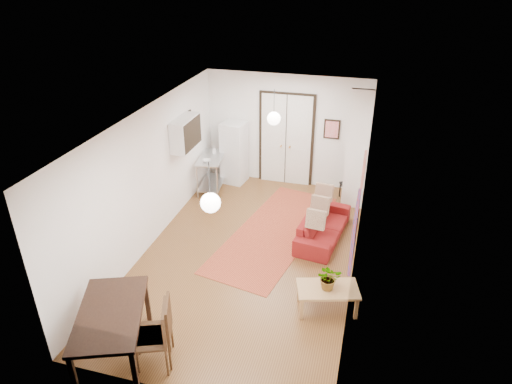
% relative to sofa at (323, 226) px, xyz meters
% --- Properties ---
extents(floor, '(7.00, 7.00, 0.00)m').
position_rel_sofa_xyz_m(floor, '(-1.37, -0.99, -0.28)').
color(floor, brown).
rests_on(floor, ground).
extents(ceiling, '(4.20, 7.00, 0.02)m').
position_rel_sofa_xyz_m(ceiling, '(-1.37, -0.99, 2.62)').
color(ceiling, silver).
rests_on(ceiling, wall_back).
extents(wall_back, '(4.20, 0.02, 2.90)m').
position_rel_sofa_xyz_m(wall_back, '(-1.37, 2.51, 1.17)').
color(wall_back, white).
rests_on(wall_back, floor).
extents(wall_front, '(4.20, 0.02, 2.90)m').
position_rel_sofa_xyz_m(wall_front, '(-1.37, -4.49, 1.17)').
color(wall_front, white).
rests_on(wall_front, floor).
extents(wall_left, '(0.02, 7.00, 2.90)m').
position_rel_sofa_xyz_m(wall_left, '(-3.47, -0.99, 1.17)').
color(wall_left, white).
rests_on(wall_left, floor).
extents(wall_right, '(0.02, 7.00, 2.90)m').
position_rel_sofa_xyz_m(wall_right, '(0.73, -0.99, 1.17)').
color(wall_right, white).
rests_on(wall_right, floor).
extents(double_doors, '(1.44, 0.06, 2.50)m').
position_rel_sofa_xyz_m(double_doors, '(-1.37, 2.46, 0.92)').
color(double_doors, silver).
rests_on(double_doors, wall_back).
extents(stub_partition, '(0.50, 0.10, 2.90)m').
position_rel_sofa_xyz_m(stub_partition, '(0.48, 1.56, 1.17)').
color(stub_partition, white).
rests_on(stub_partition, floor).
extents(wall_cabinet, '(0.35, 1.00, 0.70)m').
position_rel_sofa_xyz_m(wall_cabinet, '(-3.29, 0.51, 1.62)').
color(wall_cabinet, white).
rests_on(wall_cabinet, wall_left).
extents(painting_popart, '(0.05, 1.00, 1.00)m').
position_rel_sofa_xyz_m(painting_popart, '(0.71, -2.24, 1.37)').
color(painting_popart, red).
rests_on(painting_popart, wall_right).
extents(painting_abstract, '(0.05, 0.50, 0.60)m').
position_rel_sofa_xyz_m(painting_abstract, '(0.71, -0.19, 1.52)').
color(painting_abstract, '#F7ECCE').
rests_on(painting_abstract, wall_right).
extents(poster_back, '(0.40, 0.03, 0.50)m').
position_rel_sofa_xyz_m(poster_back, '(-0.22, 2.48, 1.32)').
color(poster_back, red).
rests_on(poster_back, wall_back).
extents(print_left, '(0.03, 0.44, 0.54)m').
position_rel_sofa_xyz_m(print_left, '(-3.44, 1.01, 1.67)').
color(print_left, '#A06C42').
rests_on(print_left, wall_left).
extents(pendant_back, '(0.30, 0.30, 0.80)m').
position_rel_sofa_xyz_m(pendant_back, '(-1.37, 1.01, 1.97)').
color(pendant_back, white).
rests_on(pendant_back, ceiling).
extents(pendant_front, '(0.30, 0.30, 0.80)m').
position_rel_sofa_xyz_m(pendant_front, '(-1.37, -2.99, 1.97)').
color(pendant_front, white).
rests_on(pendant_front, ceiling).
extents(kilim_rug, '(2.32, 4.36, 0.01)m').
position_rel_sofa_xyz_m(kilim_rug, '(-1.05, -0.07, -0.28)').
color(kilim_rug, '#A8492A').
rests_on(kilim_rug, floor).
extents(sofa, '(2.02, 1.02, 0.56)m').
position_rel_sofa_xyz_m(sofa, '(0.00, 0.00, 0.00)').
color(sofa, maroon).
rests_on(sofa, floor).
extents(coffee_table, '(1.15, 0.84, 0.46)m').
position_rel_sofa_xyz_m(coffee_table, '(0.38, -2.25, 0.12)').
color(coffee_table, tan).
rests_on(coffee_table, floor).
extents(potted_plant, '(0.45, 0.48, 0.45)m').
position_rel_sofa_xyz_m(potted_plant, '(0.38, -2.25, 0.40)').
color(potted_plant, '#31672E').
rests_on(potted_plant, coffee_table).
extents(kitchen_counter, '(0.74, 1.24, 0.90)m').
position_rel_sofa_xyz_m(kitchen_counter, '(-3.12, 1.56, 0.30)').
color(kitchen_counter, silver).
rests_on(kitchen_counter, floor).
extents(bowl, '(0.27, 0.27, 0.05)m').
position_rel_sofa_xyz_m(bowl, '(-3.12, 1.26, 0.64)').
color(bowl, silver).
rests_on(bowl, kitchen_counter).
extents(soap_bottle, '(0.11, 0.11, 0.19)m').
position_rel_sofa_xyz_m(soap_bottle, '(-3.12, 1.81, 0.71)').
color(soap_bottle, '#4F9AAC').
rests_on(soap_bottle, kitchen_counter).
extents(fridge, '(0.66, 0.66, 1.65)m').
position_rel_sofa_xyz_m(fridge, '(-2.69, 2.16, 0.54)').
color(fridge, white).
rests_on(fridge, floor).
extents(dining_table, '(1.43, 1.82, 0.89)m').
position_rel_sofa_xyz_m(dining_table, '(-2.56, -4.14, 0.51)').
color(dining_table, black).
rests_on(dining_table, floor).
extents(dining_chair_near, '(0.67, 0.81, 1.10)m').
position_rel_sofa_xyz_m(dining_chair_near, '(-1.96, -3.93, 0.36)').
color(dining_chair_near, '#3C2413').
rests_on(dining_chair_near, floor).
extents(dining_chair_far, '(0.67, 0.81, 1.10)m').
position_rel_sofa_xyz_m(dining_chair_far, '(-1.96, -4.03, 0.36)').
color(dining_chair_far, '#3C2413').
rests_on(dining_chair_far, floor).
extents(black_side_chair, '(0.49, 0.50, 0.81)m').
position_rel_sofa_xyz_m(black_side_chair, '(0.36, 1.98, 0.19)').
color(black_side_chair, black).
rests_on(black_side_chair, floor).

